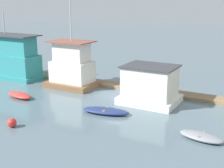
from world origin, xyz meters
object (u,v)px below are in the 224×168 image
(dinghy_grey, at_px, (201,137))
(buoy_red, at_px, (12,123))
(dinghy_red, at_px, (20,95))
(dinghy_navy, at_px, (106,111))
(houseboat_white, at_px, (150,85))
(mooring_post_near_left, at_px, (61,74))
(houseboat_brown, at_px, (72,68))
(houseboat_teal, at_px, (12,59))

(dinghy_grey, relative_size, buoy_red, 4.65)
(dinghy_red, bearing_deg, dinghy_navy, 1.63)
(houseboat_white, relative_size, dinghy_navy, 1.21)
(mooring_post_near_left, height_order, buoy_red, mooring_post_near_left)
(dinghy_grey, relative_size, mooring_post_near_left, 1.72)
(buoy_red, bearing_deg, houseboat_brown, 103.39)
(houseboat_teal, height_order, dinghy_navy, houseboat_teal)
(houseboat_brown, xyz_separation_m, dinghy_grey, (15.56, -6.80, -1.84))
(houseboat_white, bearing_deg, dinghy_red, -157.91)
(houseboat_teal, bearing_deg, dinghy_grey, -15.35)
(houseboat_teal, relative_size, dinghy_grey, 2.48)
(dinghy_red, xyz_separation_m, dinghy_grey, (17.63, -0.97, -0.02))
(houseboat_brown, bearing_deg, houseboat_white, -6.86)
(dinghy_grey, bearing_deg, mooring_post_near_left, 156.40)
(houseboat_teal, height_order, dinghy_red, houseboat_teal)
(houseboat_brown, relative_size, dinghy_grey, 2.90)
(dinghy_red, bearing_deg, mooring_post_near_left, 92.95)
(mooring_post_near_left, bearing_deg, buoy_red, -67.59)
(dinghy_navy, height_order, buoy_red, buoy_red)
(houseboat_teal, distance_m, houseboat_brown, 8.70)
(houseboat_white, xyz_separation_m, dinghy_grey, (6.07, -5.66, -1.40))
(buoy_red, bearing_deg, houseboat_white, 56.49)
(houseboat_teal, relative_size, houseboat_white, 1.55)
(houseboat_teal, distance_m, houseboat_white, 18.23)
(dinghy_grey, height_order, mooring_post_near_left, mooring_post_near_left)
(dinghy_navy, height_order, mooring_post_near_left, mooring_post_near_left)
(houseboat_brown, bearing_deg, mooring_post_near_left, 156.44)
(houseboat_brown, distance_m, dinghy_grey, 17.08)
(houseboat_brown, bearing_deg, dinghy_grey, -23.61)
(houseboat_brown, bearing_deg, houseboat_teal, -179.04)
(dinghy_red, height_order, buoy_red, buoy_red)
(dinghy_grey, distance_m, mooring_post_near_left, 19.64)
(houseboat_brown, xyz_separation_m, dinghy_navy, (7.39, -5.57, -1.85))
(mooring_post_near_left, relative_size, buoy_red, 2.70)
(mooring_post_near_left, bearing_deg, houseboat_brown, -23.56)
(houseboat_brown, distance_m, dinghy_red, 6.45)
(mooring_post_near_left, bearing_deg, dinghy_navy, -34.02)
(houseboat_brown, bearing_deg, buoy_red, -76.61)
(dinghy_navy, height_order, dinghy_grey, dinghy_grey)
(houseboat_brown, relative_size, houseboat_white, 1.81)
(dinghy_grey, xyz_separation_m, buoy_red, (-12.85, -4.59, 0.10))
(buoy_red, bearing_deg, houseboat_teal, 135.40)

